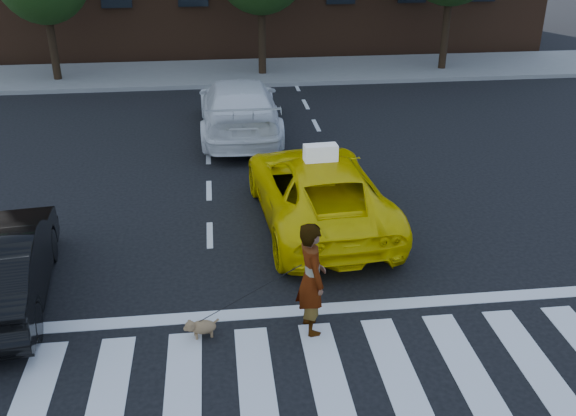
{
  "coord_description": "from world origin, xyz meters",
  "views": [
    {
      "loc": [
        -1.38,
        -6.99,
        6.01
      ],
      "look_at": [
        -0.17,
        3.19,
        1.1
      ],
      "focal_mm": 40.0,
      "sensor_mm": 36.0,
      "label": 1
    }
  ],
  "objects_px": {
    "white_suv": "(239,107)",
    "woman": "(311,278)",
    "taxi": "(318,190)",
    "dog": "(200,327)"
  },
  "relations": [
    {
      "from": "woman",
      "to": "taxi",
      "type": "bearing_deg",
      "value": -20.34
    },
    {
      "from": "white_suv",
      "to": "dog",
      "type": "xyz_separation_m",
      "value": [
        -1.07,
        -9.44,
        -0.6
      ]
    },
    {
      "from": "taxi",
      "to": "dog",
      "type": "xyz_separation_m",
      "value": [
        -2.39,
        -3.67,
        -0.53
      ]
    },
    {
      "from": "taxi",
      "to": "white_suv",
      "type": "relative_size",
      "value": 0.96
    },
    {
      "from": "white_suv",
      "to": "dog",
      "type": "bearing_deg",
      "value": 83.54
    },
    {
      "from": "taxi",
      "to": "dog",
      "type": "relative_size",
      "value": 9.34
    },
    {
      "from": "taxi",
      "to": "white_suv",
      "type": "height_order",
      "value": "white_suv"
    },
    {
      "from": "white_suv",
      "to": "woman",
      "type": "xyz_separation_m",
      "value": [
        0.62,
        -9.43,
        0.14
      ]
    },
    {
      "from": "taxi",
      "to": "white_suv",
      "type": "distance_m",
      "value": 5.92
    },
    {
      "from": "woman",
      "to": "dog",
      "type": "distance_m",
      "value": 1.85
    }
  ]
}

